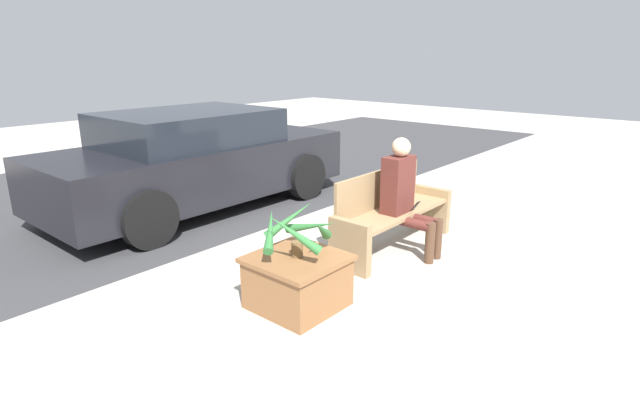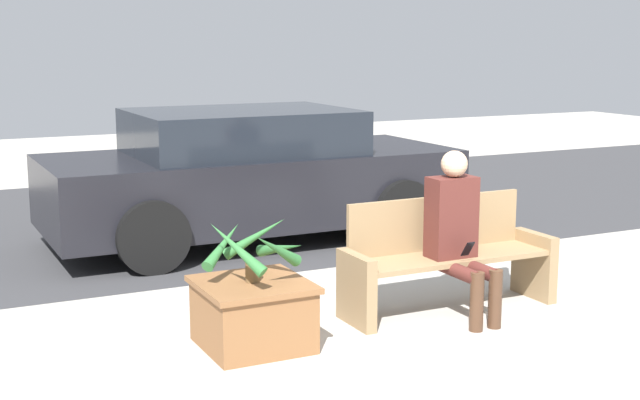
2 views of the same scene
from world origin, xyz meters
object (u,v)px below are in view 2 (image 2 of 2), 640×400
object	(u,v)px
person_seated	(458,228)
bench	(446,257)
potted_plant	(254,247)
planter_box	(253,312)
parked_car	(250,175)

from	to	relation	value
person_seated	bench	bearing A→B (deg)	82.35
person_seated	potted_plant	xyz separation A→B (m)	(-1.68, 0.05, 0.01)
person_seated	planter_box	world-z (taller)	person_seated
bench	person_seated	world-z (taller)	person_seated
bench	potted_plant	bearing A→B (deg)	-175.33
potted_plant	parked_car	distance (m)	3.35
bench	potted_plant	size ratio (longest dim) A/B	2.50
person_seated	parked_car	size ratio (longest dim) A/B	0.30
parked_car	bench	bearing A→B (deg)	-80.46
parked_car	potted_plant	bearing A→B (deg)	-111.12
planter_box	parked_car	xyz separation A→B (m)	(1.23, 3.15, 0.45)
bench	person_seated	xyz separation A→B (m)	(-0.03, -0.19, 0.28)
person_seated	potted_plant	distance (m)	1.69
bench	person_seated	distance (m)	0.34
planter_box	bench	bearing A→B (deg)	5.21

